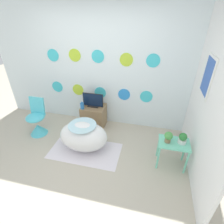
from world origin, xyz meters
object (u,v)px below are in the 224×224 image
(bathtub, at_px, (84,136))
(potted_plant_left, at_px, (168,137))
(potted_plant_right, at_px, (183,138))
(vase, at_px, (82,106))
(chair, at_px, (37,123))
(tv, at_px, (93,101))

(bathtub, height_order, potted_plant_left, potted_plant_left)
(bathtub, bearing_deg, potted_plant_right, -1.02)
(potted_plant_right, bearing_deg, vase, 161.97)
(potted_plant_left, bearing_deg, chair, 174.54)
(bathtub, bearing_deg, tv, 93.87)
(tv, bearing_deg, vase, -142.50)
(potted_plant_right, bearing_deg, potted_plant_left, -172.57)
(chair, height_order, potted_plant_left, chair)
(potted_plant_left, bearing_deg, vase, 159.01)
(vase, bearing_deg, bathtub, -67.99)
(chair, bearing_deg, bathtub, -9.64)
(tv, distance_m, potted_plant_right, 1.97)
(chair, distance_m, tv, 1.29)
(vase, bearing_deg, potted_plant_right, -18.03)
(tv, xyz_separation_m, vase, (-0.20, -0.15, -0.07))
(tv, bearing_deg, bathtub, -86.13)
(potted_plant_right, bearing_deg, bathtub, 178.98)
(potted_plant_right, bearing_deg, chair, 175.54)
(chair, height_order, tv, tv)
(chair, relative_size, potted_plant_left, 4.16)
(vase, bearing_deg, potted_plant_left, -20.99)
(tv, bearing_deg, potted_plant_left, -27.86)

